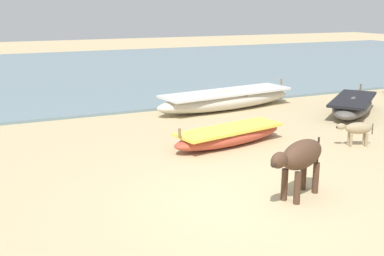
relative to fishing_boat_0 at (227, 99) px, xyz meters
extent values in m
plane|color=tan|center=(-3.18, -6.38, -0.31)|extent=(80.00, 80.00, 0.00)
cube|color=slate|center=(-3.18, 10.68, -0.27)|extent=(60.00, 20.00, 0.08)
ellipsoid|color=beige|center=(0.00, 0.00, -0.02)|extent=(5.02, 1.85, 0.57)
cube|color=white|center=(0.00, 0.00, 0.22)|extent=(4.44, 1.74, 0.07)
cube|color=olive|center=(0.36, 0.05, 0.13)|extent=(0.26, 1.00, 0.04)
cylinder|color=olive|center=(2.23, 0.32, 0.36)|extent=(0.06, 0.06, 0.20)
ellipsoid|color=#5B5651|center=(3.03, -2.19, -0.06)|extent=(3.15, 2.79, 0.50)
cube|color=black|center=(3.03, -2.19, 0.15)|extent=(2.83, 2.54, 0.07)
cube|color=olive|center=(3.22, -2.04, 0.08)|extent=(0.63, 0.75, 0.04)
cylinder|color=olive|center=(4.19, -1.27, 0.29)|extent=(0.06, 0.06, 0.20)
ellipsoid|color=#B74733|center=(-1.81, -3.43, -0.11)|extent=(3.12, 1.39, 0.40)
cube|color=#EAD84C|center=(-1.81, -3.43, 0.06)|extent=(2.76, 1.30, 0.07)
cube|color=olive|center=(-2.03, -3.47, 0.00)|extent=(0.25, 0.70, 0.04)
cylinder|color=olive|center=(-3.17, -3.70, 0.19)|extent=(0.06, 0.06, 0.20)
ellipsoid|color=#4C3323|center=(-2.21, -6.57, 0.43)|extent=(1.16, 0.83, 0.47)
ellipsoid|color=#4C3323|center=(-2.86, -6.86, 0.51)|extent=(0.41, 0.34, 0.25)
sphere|color=#2D2119|center=(-3.01, -6.92, 0.48)|extent=(0.13, 0.13, 0.10)
cylinder|color=#4C3323|center=(-2.45, -6.81, -0.04)|extent=(0.11, 0.11, 0.54)
cylinder|color=#4C3323|center=(-2.54, -6.59, -0.04)|extent=(0.11, 0.11, 0.54)
cylinder|color=#4C3323|center=(-1.87, -6.55, -0.04)|extent=(0.11, 0.11, 0.54)
cylinder|color=#4C3323|center=(-1.97, -6.34, -0.04)|extent=(0.11, 0.11, 0.54)
cylinder|color=#2D2119|center=(-1.69, -6.35, 0.38)|extent=(0.04, 0.04, 0.44)
ellipsoid|color=tan|center=(0.80, -4.74, 0.11)|extent=(0.67, 0.45, 0.27)
ellipsoid|color=tan|center=(0.41, -4.60, 0.16)|extent=(0.23, 0.19, 0.15)
sphere|color=#2D2119|center=(0.33, -4.56, 0.14)|extent=(0.07, 0.07, 0.06)
cylinder|color=tan|center=(0.60, -4.74, -0.15)|extent=(0.06, 0.06, 0.31)
cylinder|color=tan|center=(0.65, -4.62, -0.15)|extent=(0.06, 0.06, 0.31)
cylinder|color=tan|center=(0.94, -4.87, -0.15)|extent=(0.06, 0.06, 0.31)
cylinder|color=tan|center=(0.99, -4.74, -0.15)|extent=(0.06, 0.06, 0.31)
cylinder|color=#2D2119|center=(1.10, -4.86, 0.09)|extent=(0.02, 0.02, 0.25)
camera|label=1|loc=(-6.88, -12.44, 2.77)|focal=43.54mm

